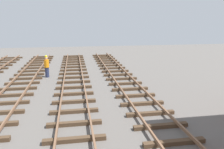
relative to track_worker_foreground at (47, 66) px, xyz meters
name	(u,v)px	position (x,y,z in m)	size (l,w,h in m)	color
track_worker_foreground	(47,66)	(0.00, 0.00, 0.00)	(0.40, 0.40, 1.87)	#262D4C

